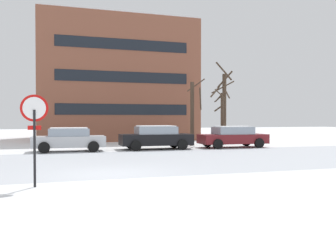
% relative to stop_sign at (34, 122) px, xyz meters
% --- Properties ---
extents(ground_plane, '(120.00, 120.00, 0.00)m').
position_rel_stop_sign_xyz_m(ground_plane, '(2.37, 1.69, -1.83)').
color(ground_plane, white).
extents(road_surface, '(80.00, 9.73, 0.00)m').
position_rel_stop_sign_xyz_m(road_surface, '(2.37, 5.55, -1.83)').
color(road_surface, '#B7BCC4').
rests_on(road_surface, ground).
extents(stop_sign, '(0.76, 0.11, 2.61)m').
position_rel_stop_sign_xyz_m(stop_sign, '(0.00, 0.00, 0.00)').
color(stop_sign, black).
rests_on(stop_sign, ground).
extents(parked_car_silver, '(4.20, 2.08, 1.40)m').
position_rel_stop_sign_xyz_m(parked_car_silver, '(1.45, 11.45, -1.11)').
color(parked_car_silver, silver).
rests_on(parked_car_silver, ground).
extents(parked_car_black, '(4.54, 2.15, 1.49)m').
position_rel_stop_sign_xyz_m(parked_car_black, '(6.76, 11.44, -1.07)').
color(parked_car_black, black).
rests_on(parked_car_black, ground).
extents(parked_car_maroon, '(4.57, 2.09, 1.43)m').
position_rel_stop_sign_xyz_m(parked_car_maroon, '(12.07, 11.29, -1.10)').
color(parked_car_maroon, maroon).
rests_on(parked_car_maroon, ground).
extents(tree_far_left, '(2.34, 2.07, 6.30)m').
position_rel_stop_sign_xyz_m(tree_far_left, '(13.36, 15.27, 1.24)').
color(tree_far_left, '#423326').
rests_on(tree_far_left, ground).
extents(tree_far_right, '(1.19, 1.21, 4.28)m').
position_rel_stop_sign_xyz_m(tree_far_right, '(12.57, 13.94, 0.33)').
color(tree_far_right, '#423326').
rests_on(tree_far_right, ground).
extents(tree_far_mid, '(1.15, 1.86, 4.85)m').
position_rel_stop_sign_xyz_m(tree_far_mid, '(10.21, 13.83, 0.60)').
color(tree_far_mid, '#423326').
rests_on(tree_far_mid, ground).
extents(building_far_left, '(13.78, 11.11, 10.86)m').
position_rel_stop_sign_xyz_m(building_far_left, '(6.24, 24.89, 3.60)').
color(building_far_left, brown).
rests_on(building_far_left, ground).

